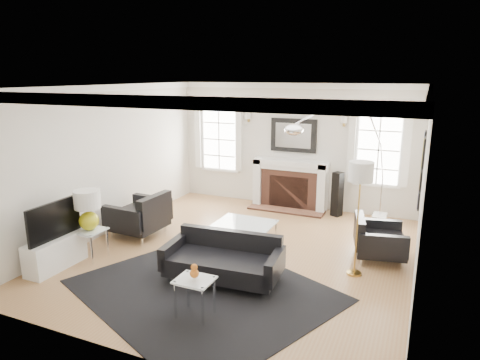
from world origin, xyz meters
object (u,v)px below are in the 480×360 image
at_px(fireplace, 290,185).
at_px(armchair_right, 376,240).
at_px(armchair_left, 141,216).
at_px(coffee_table, 242,227).
at_px(arc_floor_lamp, 340,161).
at_px(sofa, 224,260).
at_px(gourd_lamp, 88,207).

height_order(fireplace, armchair_right, fireplace).
relative_size(armchair_left, coffee_table, 1.04).
distance_m(armchair_left, arc_floor_lamp, 3.92).
xyz_separation_m(armchair_left, arc_floor_lamp, (3.34, 1.78, 1.00)).
distance_m(fireplace, armchair_left, 3.46).
bearing_deg(sofa, coffee_table, 99.92).
bearing_deg(gourd_lamp, armchair_right, 23.21).
relative_size(sofa, armchair_right, 1.75).
bearing_deg(fireplace, sofa, -87.66).
distance_m(sofa, gourd_lamp, 2.43).
height_order(fireplace, coffee_table, fireplace).
bearing_deg(gourd_lamp, fireplace, 61.05).
bearing_deg(fireplace, gourd_lamp, -118.95).
xyz_separation_m(sofa, arc_floor_lamp, (1.12, 2.79, 1.07)).
xyz_separation_m(fireplace, gourd_lamp, (-2.20, -3.98, 0.34)).
distance_m(armchair_left, coffee_table, 2.02).
height_order(fireplace, gourd_lamp, gourd_lamp).
distance_m(fireplace, coffee_table, 2.64).
distance_m(sofa, armchair_right, 2.59).
height_order(armchair_right, coffee_table, armchair_right).
bearing_deg(armchair_left, armchair_right, 8.92).
relative_size(sofa, armchair_left, 1.69).
bearing_deg(armchair_right, gourd_lamp, -156.79).
height_order(sofa, armchair_right, armchair_right).
distance_m(gourd_lamp, arc_floor_lamp, 4.61).
xyz_separation_m(gourd_lamp, arc_floor_lamp, (3.48, 2.99, 0.49)).
xyz_separation_m(armchair_left, gourd_lamp, (-0.14, -1.20, 0.50)).
xyz_separation_m(fireplace, sofa, (0.15, -3.78, -0.24)).
height_order(coffee_table, arc_floor_lamp, arc_floor_lamp).
relative_size(armchair_right, arc_floor_lamp, 0.40).
xyz_separation_m(armchair_right, arc_floor_lamp, (-0.87, 1.12, 1.05)).
height_order(fireplace, sofa, fireplace).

